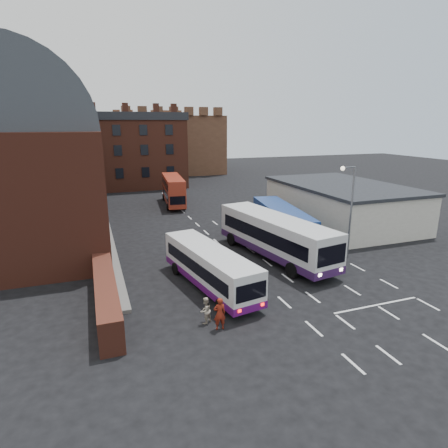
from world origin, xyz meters
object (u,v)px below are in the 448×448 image
object	(u,v)px
bus_white_inbound	(275,234)
bus_blue	(282,221)
pedestrian_red	(220,314)
bus_red_double	(173,190)
pedestrian_beige	(205,310)
bus_white_outbound	(209,265)
street_lamp	(349,204)

from	to	relation	value
bus_white_inbound	bus_blue	xyz separation A→B (m)	(2.96, 4.27, -0.21)
pedestrian_red	bus_white_inbound	bearing A→B (deg)	-127.43
bus_red_double	pedestrian_beige	size ratio (longest dim) A/B	6.41
pedestrian_red	pedestrian_beige	distance (m)	1.02
bus_white_outbound	street_lamp	distance (m)	12.41
bus_red_double	street_lamp	bearing A→B (deg)	115.43
bus_red_double	street_lamp	world-z (taller)	street_lamp
bus_red_double	bus_white_inbound	bearing A→B (deg)	104.48
bus_red_double	pedestrian_beige	distance (m)	30.96
pedestrian_beige	bus_red_double	bearing A→B (deg)	-131.33
bus_red_double	street_lamp	distance (m)	26.22
bus_blue	street_lamp	bearing A→B (deg)	119.50
bus_white_outbound	street_lamp	xyz separation A→B (m)	(11.96, 1.57, 2.92)
bus_red_double	pedestrian_red	world-z (taller)	bus_red_double
bus_white_inbound	street_lamp	size ratio (longest dim) A/B	1.70
street_lamp	pedestrian_red	bearing A→B (deg)	-152.78
bus_red_double	bus_blue	bearing A→B (deg)	115.03
bus_white_outbound	pedestrian_beige	world-z (taller)	bus_white_outbound
bus_white_outbound	bus_white_inbound	xyz separation A→B (m)	(6.65, 3.66, 0.42)
bus_red_double	street_lamp	size ratio (longest dim) A/B	1.29
bus_white_outbound	bus_red_double	world-z (taller)	bus_red_double
bus_white_outbound	bus_red_double	bearing A→B (deg)	72.74
bus_white_outbound	bus_blue	xyz separation A→B (m)	(9.62, 7.93, 0.21)
bus_blue	pedestrian_beige	xyz separation A→B (m)	(-11.23, -12.22, -1.04)
bus_white_inbound	street_lamp	distance (m)	6.23
bus_blue	street_lamp	distance (m)	7.30
bus_blue	bus_red_double	size ratio (longest dim) A/B	1.18
bus_white_inbound	pedestrian_beige	world-z (taller)	bus_white_inbound
bus_blue	bus_white_inbound	bearing A→B (deg)	64.55
bus_white_inbound	bus_white_outbound	bearing A→B (deg)	19.30
bus_white_inbound	bus_red_double	xyz separation A→B (m)	(-3.23, 22.58, 0.01)
bus_blue	bus_white_outbound	bearing A→B (deg)	48.81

